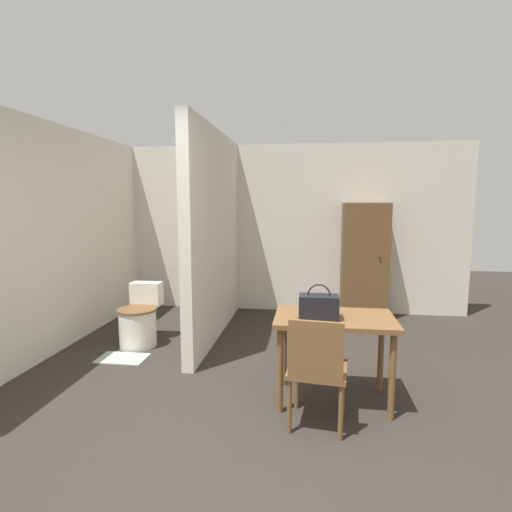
# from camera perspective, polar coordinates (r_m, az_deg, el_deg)

# --- Properties ---
(ground_plane) EXTENTS (16.00, 16.00, 0.00)m
(ground_plane) POSITION_cam_1_polar(r_m,az_deg,el_deg) (2.77, -4.30, -28.69)
(ground_plane) COLOR #2D2823
(wall_back) EXTENTS (5.53, 0.12, 2.50)m
(wall_back) POSITION_cam_1_polar(r_m,az_deg,el_deg) (6.09, 3.23, 3.90)
(wall_back) COLOR beige
(wall_back) RESTS_ON ground_plane
(wall_left) EXTENTS (0.12, 4.81, 2.50)m
(wall_left) POSITION_cam_1_polar(r_m,az_deg,el_deg) (4.97, -26.61, 2.29)
(wall_left) COLOR beige
(wall_left) RESTS_ON ground_plane
(partition_wall) EXTENTS (0.12, 2.44, 2.50)m
(partition_wall) POSITION_cam_1_polar(r_m,az_deg,el_deg) (4.93, -5.82, 3.02)
(partition_wall) COLOR beige
(partition_wall) RESTS_ON ground_plane
(dining_table) EXTENTS (0.96, 0.61, 0.72)m
(dining_table) POSITION_cam_1_polar(r_m,az_deg,el_deg) (3.37, 11.10, -10.12)
(dining_table) COLOR brown
(dining_table) RESTS_ON ground_plane
(wooden_chair) EXTENTS (0.46, 0.46, 0.85)m
(wooden_chair) POSITION_cam_1_polar(r_m,az_deg,el_deg) (3.01, 8.70, -15.47)
(wooden_chair) COLOR brown
(wooden_chair) RESTS_ON ground_plane
(toilet) EXTENTS (0.44, 0.59, 0.69)m
(toilet) POSITION_cam_1_polar(r_m,az_deg,el_deg) (4.89, -16.31, -8.84)
(toilet) COLOR silver
(toilet) RESTS_ON ground_plane
(handbag) EXTENTS (0.31, 0.18, 0.28)m
(handbag) POSITION_cam_1_polar(r_m,az_deg,el_deg) (3.24, 8.95, -7.13)
(handbag) COLOR black
(handbag) RESTS_ON dining_table
(wooden_cabinet) EXTENTS (0.63, 0.43, 1.64)m
(wooden_cabinet) POSITION_cam_1_polar(r_m,az_deg,el_deg) (5.88, 15.23, -0.69)
(wooden_cabinet) COLOR brown
(wooden_cabinet) RESTS_ON ground_plane
(bath_mat) EXTENTS (0.51, 0.32, 0.01)m
(bath_mat) POSITION_cam_1_polar(r_m,az_deg,el_deg) (4.59, -18.54, -13.68)
(bath_mat) COLOR #99A899
(bath_mat) RESTS_ON ground_plane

